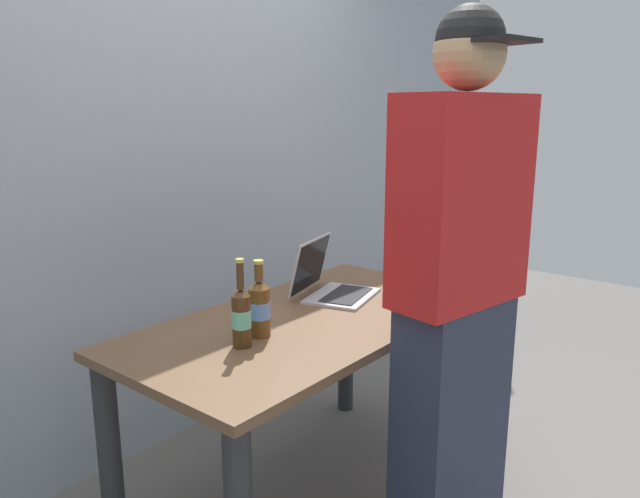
# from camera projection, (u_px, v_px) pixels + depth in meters

# --- Properties ---
(ground_plane) EXTENTS (8.00, 8.00, 0.00)m
(ground_plane) POSITION_uv_depth(u_px,v_px,m) (309.00, 494.00, 2.43)
(ground_plane) COLOR slate
(ground_plane) RESTS_ON ground
(desk) EXTENTS (1.45, 0.75, 0.75)m
(desk) POSITION_uv_depth(u_px,v_px,m) (308.00, 351.00, 2.29)
(desk) COLOR brown
(desk) RESTS_ON ground
(laptop) EXTENTS (0.37, 0.36, 0.24)m
(laptop) POSITION_uv_depth(u_px,v_px,m) (330.00, 283.00, 2.51)
(laptop) COLOR #B7BABC
(laptop) RESTS_ON desk
(beer_bottle_green) EXTENTS (0.08, 0.08, 0.27)m
(beer_bottle_green) POSITION_uv_depth(u_px,v_px,m) (259.00, 307.00, 2.06)
(beer_bottle_green) COLOR brown
(beer_bottle_green) RESTS_ON desk
(beer_bottle_dark) EXTENTS (0.06, 0.06, 0.30)m
(beer_bottle_dark) POSITION_uv_depth(u_px,v_px,m) (241.00, 316.00, 1.96)
(beer_bottle_dark) COLOR #472B14
(beer_bottle_dark) RESTS_ON desk
(person_figure) EXTENTS (0.48, 0.34, 1.80)m
(person_figure) POSITION_uv_depth(u_px,v_px,m) (456.00, 300.00, 1.91)
(person_figure) COLOR #2D3347
(person_figure) RESTS_ON ground
(back_wall) EXTENTS (6.00, 0.10, 2.60)m
(back_wall) POSITION_uv_depth(u_px,v_px,m) (162.00, 158.00, 2.65)
(back_wall) COLOR #99A3AD
(back_wall) RESTS_ON ground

